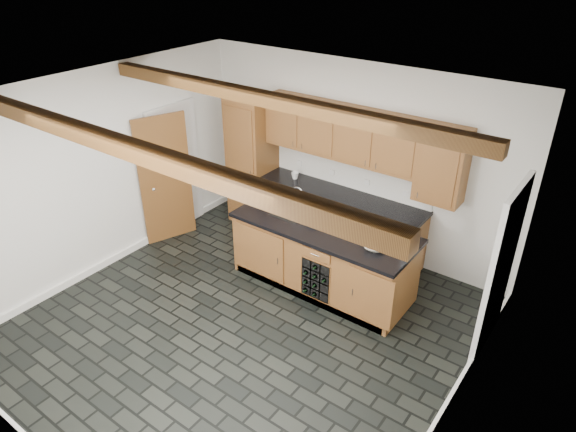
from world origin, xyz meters
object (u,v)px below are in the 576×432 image
at_px(kitchen_scale, 312,222).
at_px(fruit_bowl, 375,247).
at_px(paper_towel, 408,241).
at_px(island, 323,256).

xyz_separation_m(kitchen_scale, fruit_bowl, (0.95, -0.06, 0.00)).
bearing_deg(paper_towel, fruit_bowl, -148.84).
xyz_separation_m(fruit_bowl, paper_towel, (0.32, 0.20, 0.11)).
distance_m(kitchen_scale, fruit_bowl, 0.95).
relative_size(island, paper_towel, 8.99).
bearing_deg(paper_towel, island, -175.36).
bearing_deg(kitchen_scale, fruit_bowl, 18.63).
height_order(island, kitchen_scale, kitchen_scale).
height_order(fruit_bowl, paper_towel, paper_towel).
distance_m(fruit_bowl, paper_towel, 0.39).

